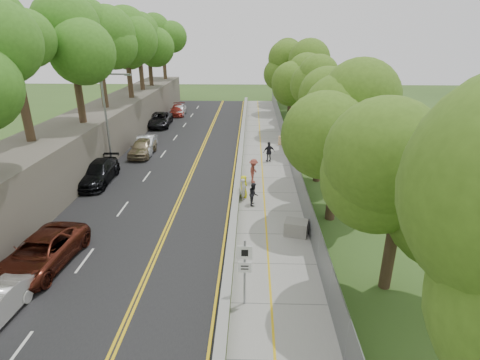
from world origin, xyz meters
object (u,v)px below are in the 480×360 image
object	(u,v)px
signpost	(245,266)
painter_0	(244,186)
streetlight	(109,115)
concrete_block	(296,228)
construction_barrel	(281,140)
car_2	(41,253)
person_far	(269,152)

from	to	relation	value
signpost	painter_0	xyz separation A→B (m)	(-0.30, 11.15, -1.10)
streetlight	concrete_block	bearing A→B (deg)	-37.48
construction_barrel	painter_0	world-z (taller)	painter_0
construction_barrel	car_2	xyz separation A→B (m)	(-13.30, -22.10, 0.32)
streetlight	construction_barrel	size ratio (longest dim) A/B	8.89
painter_0	person_far	xyz separation A→B (m)	(2.08, 7.90, 0.10)
signpost	construction_barrel	world-z (taller)	signpost
concrete_block	painter_0	distance (m)	6.03
car_2	person_far	xyz separation A→B (m)	(11.83, 16.60, 0.14)
streetlight	car_2	bearing A→B (deg)	-84.27
signpost	person_far	distance (m)	19.16
streetlight	car_2	world-z (taller)	streetlight
person_far	signpost	bearing A→B (deg)	66.62
concrete_block	painter_0	xyz separation A→B (m)	(-3.13, 5.13, 0.39)
person_far	painter_0	bearing A→B (deg)	57.20
construction_barrel	concrete_block	world-z (taller)	construction_barrel
signpost	person_far	bearing A→B (deg)	84.65
construction_barrel	streetlight	bearing A→B (deg)	-152.95
signpost	streetlight	bearing A→B (deg)	124.08
painter_0	person_far	size ratio (longest dim) A/B	0.89
streetlight	painter_0	bearing A→B (deg)	-27.62
construction_barrel	painter_0	size ratio (longest dim) A/B	0.55
construction_barrel	person_far	world-z (taller)	person_far
construction_barrel	painter_0	xyz separation A→B (m)	(-3.55, -13.40, 0.36)
car_2	construction_barrel	bearing A→B (deg)	63.81
car_2	person_far	world-z (taller)	person_far
concrete_block	person_far	size ratio (longest dim) A/B	0.70
signpost	concrete_block	bearing A→B (deg)	64.78
concrete_block	construction_barrel	bearing A→B (deg)	88.71
signpost	painter_0	bearing A→B (deg)	91.54
signpost	concrete_block	size ratio (longest dim) A/B	2.43
concrete_block	painter_0	size ratio (longest dim) A/B	0.79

